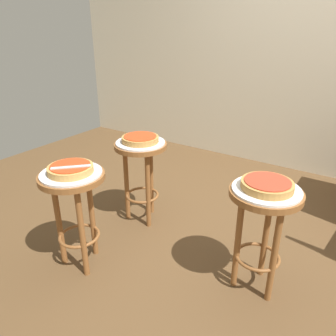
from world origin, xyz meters
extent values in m
plane|color=brown|center=(0.00, 0.00, 0.00)|extent=(6.00, 6.00, 0.00)
cube|color=beige|center=(0.00, 1.65, 1.50)|extent=(6.00, 0.10, 3.00)
cylinder|color=brown|center=(-0.84, -0.75, 0.63)|extent=(0.39, 0.39, 0.03)
cylinder|color=brown|center=(-0.84, -0.63, 0.30)|extent=(0.04, 0.04, 0.61)
cylinder|color=brown|center=(-0.95, -0.81, 0.30)|extent=(0.04, 0.04, 0.61)
cylinder|color=brown|center=(-0.74, -0.81, 0.30)|extent=(0.04, 0.04, 0.61)
torus|color=brown|center=(-0.84, -0.75, 0.21)|extent=(0.26, 0.26, 0.02)
cylinder|color=silver|center=(-0.84, -0.75, 0.65)|extent=(0.36, 0.36, 0.01)
cylinder|color=tan|center=(-0.84, -0.75, 0.68)|extent=(0.26, 0.26, 0.04)
cylinder|color=red|center=(-0.84, -0.75, 0.70)|extent=(0.23, 0.23, 0.01)
cylinder|color=brown|center=(0.17, -0.31, 0.63)|extent=(0.39, 0.39, 0.03)
cylinder|color=brown|center=(0.17, -0.19, 0.30)|extent=(0.04, 0.04, 0.61)
cylinder|color=brown|center=(0.07, -0.37, 0.30)|extent=(0.04, 0.04, 0.61)
cylinder|color=brown|center=(0.27, -0.37, 0.30)|extent=(0.04, 0.04, 0.61)
torus|color=brown|center=(0.17, -0.31, 0.21)|extent=(0.26, 0.26, 0.02)
cylinder|color=silver|center=(0.17, -0.31, 0.65)|extent=(0.36, 0.36, 0.01)
cylinder|color=#B78442|center=(0.17, -0.31, 0.68)|extent=(0.27, 0.27, 0.04)
cylinder|color=#B23823|center=(0.17, -0.31, 0.70)|extent=(0.24, 0.24, 0.01)
cylinder|color=brown|center=(-0.85, -0.09, 0.63)|extent=(0.39, 0.39, 0.03)
cylinder|color=brown|center=(-0.85, 0.03, 0.30)|extent=(0.04, 0.04, 0.61)
cylinder|color=brown|center=(-0.95, -0.15, 0.30)|extent=(0.04, 0.04, 0.61)
cylinder|color=brown|center=(-0.74, -0.15, 0.30)|extent=(0.04, 0.04, 0.61)
torus|color=brown|center=(-0.85, -0.09, 0.21)|extent=(0.26, 0.26, 0.02)
cylinder|color=silver|center=(-0.85, -0.09, 0.65)|extent=(0.36, 0.36, 0.01)
cylinder|color=#B78442|center=(-0.85, -0.09, 0.68)|extent=(0.27, 0.27, 0.04)
cylinder|color=red|center=(-0.85, -0.09, 0.70)|extent=(0.24, 0.24, 0.01)
cube|color=silver|center=(-0.81, -0.77, 0.71)|extent=(0.17, 0.17, 0.01)
camera|label=1|loc=(0.58, -1.86, 1.44)|focal=34.76mm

